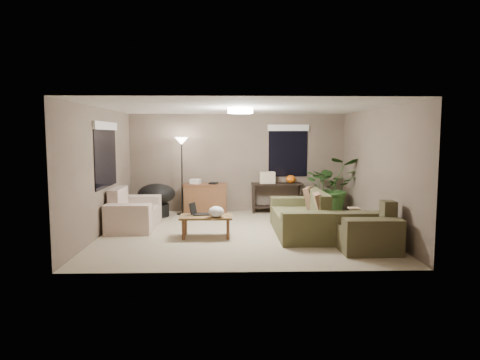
{
  "coord_description": "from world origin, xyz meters",
  "views": [
    {
      "loc": [
        -0.25,
        -8.48,
        1.96
      ],
      "look_at": [
        0.0,
        0.2,
        1.05
      ],
      "focal_mm": 32.0,
      "sensor_mm": 36.0,
      "label": 1
    }
  ],
  "objects_px": {
    "papasan_chair": "(157,197)",
    "cat_scratching_post": "(354,221)",
    "houseplant": "(331,193)",
    "floor_lamp": "(182,150)",
    "armchair": "(367,233)",
    "coffee_table": "(206,219)",
    "desk": "(206,198)",
    "console_table": "(277,195)",
    "main_sofa": "(302,219)",
    "loveseat": "(133,214)"
  },
  "relations": [
    {
      "from": "main_sofa",
      "to": "cat_scratching_post",
      "type": "xyz_separation_m",
      "value": [
        1.09,
        0.1,
        -0.08
      ]
    },
    {
      "from": "desk",
      "to": "papasan_chair",
      "type": "bearing_deg",
      "value": -162.53
    },
    {
      "from": "armchair",
      "to": "papasan_chair",
      "type": "relative_size",
      "value": 0.98
    },
    {
      "from": "houseplant",
      "to": "cat_scratching_post",
      "type": "height_order",
      "value": "houseplant"
    },
    {
      "from": "desk",
      "to": "papasan_chair",
      "type": "xyz_separation_m",
      "value": [
        -1.16,
        -0.37,
        0.09
      ]
    },
    {
      "from": "coffee_table",
      "to": "papasan_chair",
      "type": "height_order",
      "value": "papasan_chair"
    },
    {
      "from": "loveseat",
      "to": "floor_lamp",
      "type": "relative_size",
      "value": 0.84
    },
    {
      "from": "armchair",
      "to": "papasan_chair",
      "type": "xyz_separation_m",
      "value": [
        -4.11,
        3.16,
        0.17
      ]
    },
    {
      "from": "loveseat",
      "to": "desk",
      "type": "xyz_separation_m",
      "value": [
        1.46,
        1.62,
        0.08
      ]
    },
    {
      "from": "papasan_chair",
      "to": "floor_lamp",
      "type": "height_order",
      "value": "floor_lamp"
    },
    {
      "from": "console_table",
      "to": "papasan_chair",
      "type": "relative_size",
      "value": 1.28
    },
    {
      "from": "main_sofa",
      "to": "desk",
      "type": "relative_size",
      "value": 2.0
    },
    {
      "from": "floor_lamp",
      "to": "houseplant",
      "type": "xyz_separation_m",
      "value": [
        3.63,
        -0.33,
        -1.03
      ]
    },
    {
      "from": "armchair",
      "to": "desk",
      "type": "height_order",
      "value": "armchair"
    },
    {
      "from": "papasan_chair",
      "to": "console_table",
      "type": "bearing_deg",
      "value": 8.9
    },
    {
      "from": "main_sofa",
      "to": "houseplant",
      "type": "height_order",
      "value": "houseplant"
    },
    {
      "from": "desk",
      "to": "armchair",
      "type": "bearing_deg",
      "value": -50.12
    },
    {
      "from": "main_sofa",
      "to": "cat_scratching_post",
      "type": "distance_m",
      "value": 1.09
    },
    {
      "from": "console_table",
      "to": "cat_scratching_post",
      "type": "bearing_deg",
      "value": -59.81
    },
    {
      "from": "coffee_table",
      "to": "cat_scratching_post",
      "type": "relative_size",
      "value": 2.0
    },
    {
      "from": "coffee_table",
      "to": "cat_scratching_post",
      "type": "height_order",
      "value": "cat_scratching_post"
    },
    {
      "from": "cat_scratching_post",
      "to": "papasan_chair",
      "type": "bearing_deg",
      "value": 157.31
    },
    {
      "from": "coffee_table",
      "to": "cat_scratching_post",
      "type": "bearing_deg",
      "value": 7.13
    },
    {
      "from": "main_sofa",
      "to": "cat_scratching_post",
      "type": "bearing_deg",
      "value": 5.3
    },
    {
      "from": "main_sofa",
      "to": "desk",
      "type": "distance_m",
      "value": 3.04
    },
    {
      "from": "main_sofa",
      "to": "console_table",
      "type": "height_order",
      "value": "main_sofa"
    },
    {
      "from": "loveseat",
      "to": "papasan_chair",
      "type": "bearing_deg",
      "value": 76.73
    },
    {
      "from": "console_table",
      "to": "floor_lamp",
      "type": "bearing_deg",
      "value": -174.72
    },
    {
      "from": "papasan_chair",
      "to": "cat_scratching_post",
      "type": "height_order",
      "value": "papasan_chair"
    },
    {
      "from": "coffee_table",
      "to": "console_table",
      "type": "relative_size",
      "value": 0.77
    },
    {
      "from": "loveseat",
      "to": "console_table",
      "type": "bearing_deg",
      "value": 27.8
    },
    {
      "from": "main_sofa",
      "to": "cat_scratching_post",
      "type": "relative_size",
      "value": 4.4
    },
    {
      "from": "coffee_table",
      "to": "desk",
      "type": "distance_m",
      "value": 2.54
    },
    {
      "from": "papasan_chair",
      "to": "cat_scratching_post",
      "type": "bearing_deg",
      "value": -22.69
    },
    {
      "from": "houseplant",
      "to": "floor_lamp",
      "type": "bearing_deg",
      "value": 174.84
    },
    {
      "from": "armchair",
      "to": "houseplant",
      "type": "relative_size",
      "value": 0.69
    },
    {
      "from": "desk",
      "to": "cat_scratching_post",
      "type": "xyz_separation_m",
      "value": [
        3.12,
        -2.16,
        -0.16
      ]
    },
    {
      "from": "loveseat",
      "to": "cat_scratching_post",
      "type": "height_order",
      "value": "loveseat"
    },
    {
      "from": "console_table",
      "to": "papasan_chair",
      "type": "height_order",
      "value": "papasan_chair"
    },
    {
      "from": "coffee_table",
      "to": "desk",
      "type": "relative_size",
      "value": 0.91
    },
    {
      "from": "loveseat",
      "to": "houseplant",
      "type": "height_order",
      "value": "houseplant"
    },
    {
      "from": "loveseat",
      "to": "houseplant",
      "type": "distance_m",
      "value": 4.68
    },
    {
      "from": "main_sofa",
      "to": "console_table",
      "type": "bearing_deg",
      "value": 95.49
    },
    {
      "from": "console_table",
      "to": "armchair",
      "type": "bearing_deg",
      "value": -72.55
    },
    {
      "from": "coffee_table",
      "to": "desk",
      "type": "bearing_deg",
      "value": 93.2
    },
    {
      "from": "main_sofa",
      "to": "coffee_table",
      "type": "bearing_deg",
      "value": -171.82
    },
    {
      "from": "main_sofa",
      "to": "console_table",
      "type": "xyz_separation_m",
      "value": [
        -0.23,
        2.36,
        0.14
      ]
    },
    {
      "from": "coffee_table",
      "to": "floor_lamp",
      "type": "height_order",
      "value": "floor_lamp"
    },
    {
      "from": "main_sofa",
      "to": "houseplant",
      "type": "distance_m",
      "value": 2.1
    },
    {
      "from": "main_sofa",
      "to": "coffee_table",
      "type": "height_order",
      "value": "main_sofa"
    }
  ]
}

